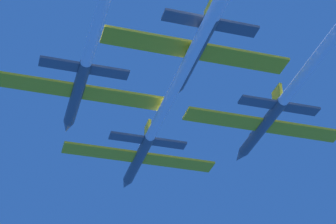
% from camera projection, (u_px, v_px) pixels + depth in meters
% --- Properties ---
extents(jet_lead, '(19.83, 49.62, 3.29)m').
position_uv_depth(jet_lead, '(163.00, 111.00, 74.28)').
color(jet_lead, '#4C5660').
extents(jet_left_wing, '(19.83, 56.98, 3.29)m').
position_uv_depth(jet_left_wing, '(102.00, 7.00, 61.01)').
color(jet_left_wing, '#4C5660').
extents(jet_right_wing, '(19.83, 55.38, 3.29)m').
position_uv_depth(jet_right_wing, '(317.00, 57.00, 66.64)').
color(jet_right_wing, '#4C5660').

